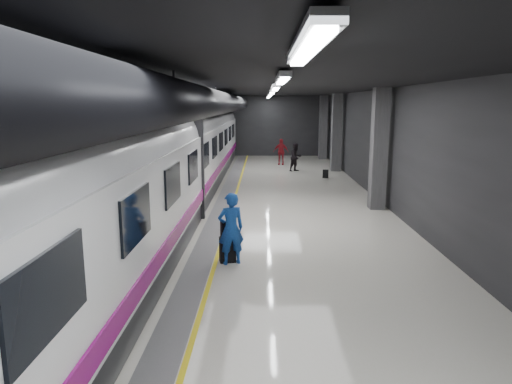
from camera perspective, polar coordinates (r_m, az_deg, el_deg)
ground at (r=15.50m, az=-0.02°, el=-3.67°), size 40.00×40.00×0.00m
platform_hall at (r=15.96m, az=-1.01°, el=9.60°), size 10.02×40.02×4.51m
train at (r=15.50m, az=-12.14°, el=3.88°), size 3.05×38.00×4.05m
traveler_main at (r=11.25m, az=-3.16°, el=-4.59°), size 0.77×0.64×1.80m
suitcase_main at (r=11.54m, az=-3.58°, el=-7.20°), size 0.44×0.33×0.64m
shoulder_bag at (r=11.42m, az=-3.64°, el=-4.65°), size 0.34×0.27×0.41m
traveler_far_a at (r=27.00m, az=5.01°, el=4.36°), size 1.03×1.00×1.67m
traveler_far_b at (r=29.89m, az=3.13°, el=5.04°), size 1.03×0.54×1.69m
suitcase_far at (r=24.78m, az=8.69°, el=2.26°), size 0.34×0.26×0.45m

